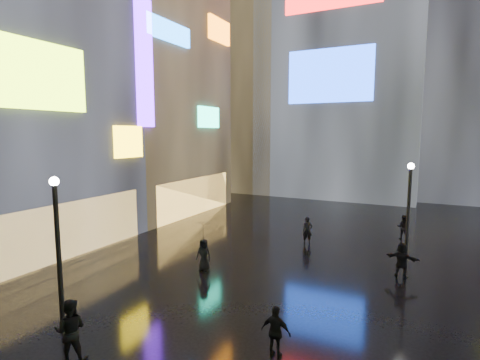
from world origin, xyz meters
The scene contains 13 objects.
ground centered at (0.00, 20.00, 0.00)m, with size 140.00×140.00×0.00m, color black.
building_left_far centered at (-15.98, 26.00, 10.98)m, with size 10.28×12.00×22.00m.
tower_flank_right centered at (9.00, 46.00, 17.00)m, with size 12.00×12.00×34.00m, color black.
tower_flank_left centered at (-14.00, 42.00, 13.00)m, with size 10.00×10.00×26.00m, color black.
lamp_near centered at (-4.97, 8.67, 2.94)m, with size 0.30×0.30×5.20m.
lamp_far centered at (4.99, 19.95, 2.94)m, with size 0.30×0.30×5.20m.
pedestrian_1 centered at (-3.29, 7.64, 0.93)m, with size 0.90×0.70×1.85m, color black.
pedestrian_3 centered at (1.95, 10.46, 0.78)m, with size 0.92×0.38×1.56m, color black.
pedestrian_4 centered at (-3.74, 15.57, 0.76)m, with size 0.74×0.48×1.52m, color black.
pedestrian_5 centered at (4.86, 18.90, 0.81)m, with size 1.49×0.48×1.61m, color black.
pedestrian_6 centered at (-0.51, 22.01, 0.81)m, with size 0.59×0.39×1.61m, color black.
pedestrian_7 centered at (4.55, 25.62, 0.77)m, with size 0.75×0.58×1.54m, color black.
umbrella_2 centered at (-3.74, 15.57, 1.97)m, with size 0.97×0.99×0.89m, color black.
Camera 1 is at (5.64, 0.74, 6.57)m, focal length 28.00 mm.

